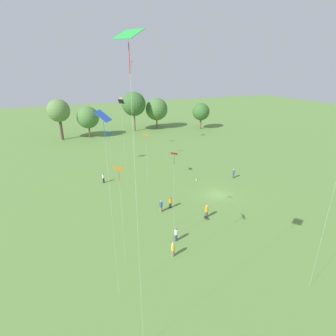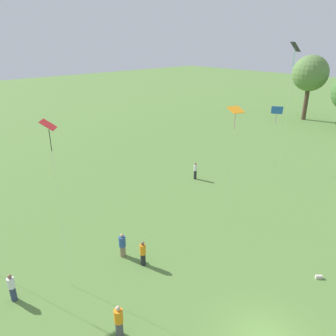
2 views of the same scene
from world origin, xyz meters
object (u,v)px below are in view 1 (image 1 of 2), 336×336
(person_1, at_px, (207,211))
(kite_1, at_px, (104,125))
(kite_7, at_px, (131,68))
(kite_6, at_px, (121,102))
(person_0, at_px, (233,174))
(person_4, at_px, (161,206))
(person_5, at_px, (103,178))
(kite_5, at_px, (129,56))
(kite_4, at_px, (146,136))
(kite_2, at_px, (174,157))
(person_6, at_px, (173,250))
(picnic_bag_1, at_px, (197,180))
(person_2, at_px, (176,234))
(person_3, at_px, (170,202))
(kite_8, at_px, (121,104))
(kite_3, at_px, (119,173))
(kite_0, at_px, (109,134))

(person_1, distance_m, kite_1, 21.84)
(kite_7, bearing_deg, kite_6, -29.63)
(person_1, relative_size, kite_6, 0.14)
(person_0, relative_size, person_4, 1.00)
(person_5, xyz_separation_m, kite_5, (-2.79, -30.67, 18.87))
(person_5, relative_size, kite_5, 0.09)
(person_1, bearing_deg, person_4, 84.29)
(person_1, height_order, kite_4, kite_4)
(kite_2, distance_m, kite_4, 13.85)
(kite_5, distance_m, kite_7, 48.20)
(person_0, bearing_deg, person_6, -115.94)
(kite_7, bearing_deg, picnic_bag_1, 81.20)
(person_1, bearing_deg, person_2, 147.88)
(person_2, bearing_deg, kite_4, 67.75)
(person_2, distance_m, kite_4, 18.54)
(kite_7, bearing_deg, person_1, 68.00)
(person_6, bearing_deg, picnic_bag_1, 96.52)
(person_0, height_order, person_3, person_0)
(kite_5, bearing_deg, kite_7, 174.30)
(person_5, height_order, kite_2, kite_2)
(person_6, relative_size, kite_2, 0.17)
(kite_2, height_order, picnic_bag_1, kite_2)
(kite_6, height_order, kite_8, kite_8)
(person_2, bearing_deg, kite_2, 55.97)
(kite_1, distance_m, kite_2, 13.50)
(kite_3, relative_size, kite_5, 0.51)
(kite_4, bearing_deg, kite_5, -135.44)
(person_3, relative_size, kite_1, 0.11)
(kite_3, distance_m, kite_5, 13.46)
(person_0, height_order, kite_8, kite_8)
(kite_0, bearing_deg, kite_1, 94.17)
(person_0, distance_m, person_2, 21.80)
(kite_3, bearing_deg, kite_2, -9.11)
(person_0, bearing_deg, kite_8, 165.56)
(person_3, relative_size, picnic_bag_1, 4.27)
(person_4, xyz_separation_m, person_5, (-5.63, 13.23, 0.05))
(person_6, bearing_deg, person_1, 78.55)
(person_5, bearing_deg, kite_7, 49.97)
(person_1, distance_m, person_5, 20.20)
(kite_1, xyz_separation_m, kite_5, (0.51, -5.58, 4.24))
(person_6, height_order, kite_8, kite_8)
(kite_8, bearing_deg, person_2, 172.02)
(person_4, xyz_separation_m, kite_3, (-7.32, -8.08, 9.32))
(person_5, xyz_separation_m, kite_3, (-1.69, -21.31, 9.27))
(person_2, relative_size, kite_5, 0.08)
(person_6, xyz_separation_m, kite_0, (0.02, 31.68, 5.52))
(kite_7, xyz_separation_m, picnic_bag_1, (5.20, -21.27, -18.81))
(person_3, relative_size, person_5, 0.98)
(kite_0, xyz_separation_m, kite_1, (-6.62, -34.30, 9.15))
(person_5, xyz_separation_m, kite_7, (10.49, 15.66, 18.01))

